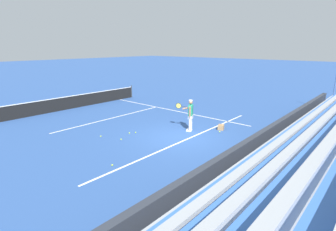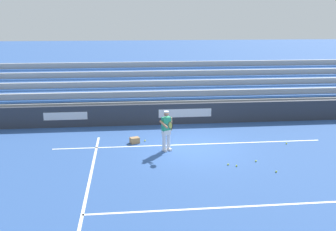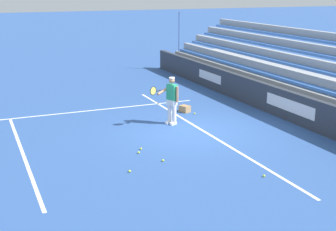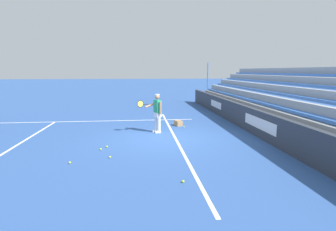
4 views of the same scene
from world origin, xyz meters
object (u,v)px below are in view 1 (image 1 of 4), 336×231
at_px(tennis_ball_toward_net, 220,132).
at_px(tennis_ball_stray_back, 129,133).
at_px(tennis_net, 76,101).
at_px(tennis_player, 190,115).
at_px(tennis_ball_far_left, 121,139).
at_px(tennis_ball_near_player, 136,132).
at_px(ball_box_cardboard, 221,127).
at_px(tennis_ball_on_baseline, 101,136).
at_px(tennis_ball_by_box, 112,165).

bearing_deg(tennis_ball_toward_net, tennis_ball_stray_back, 133.42).
bearing_deg(tennis_net, tennis_player, -83.41).
bearing_deg(tennis_ball_far_left, tennis_ball_near_player, 11.56).
xyz_separation_m(tennis_ball_far_left, tennis_net, (2.24, 7.97, 0.46)).
xyz_separation_m(ball_box_cardboard, tennis_ball_far_left, (-4.68, 2.88, -0.10)).
bearing_deg(tennis_net, tennis_ball_on_baseline, -111.03).
height_order(ball_box_cardboard, tennis_ball_by_box, ball_box_cardboard).
xyz_separation_m(tennis_ball_by_box, tennis_net, (4.32, 9.97, 0.46)).
bearing_deg(tennis_ball_toward_net, tennis_ball_far_left, 143.78).
bearing_deg(tennis_player, tennis_ball_near_player, 138.04).
distance_m(tennis_player, tennis_net, 9.76).
xyz_separation_m(tennis_ball_stray_back, tennis_ball_far_left, (-0.90, -0.42, 0.00)).
bearing_deg(tennis_ball_near_player, tennis_ball_toward_net, -47.65).
distance_m(ball_box_cardboard, tennis_ball_on_baseline, 6.47).
xyz_separation_m(tennis_ball_on_baseline, tennis_ball_far_left, (0.39, -1.13, 0.00)).
bearing_deg(tennis_player, tennis_ball_toward_net, -58.07).
bearing_deg(ball_box_cardboard, tennis_ball_far_left, 148.41).
xyz_separation_m(ball_box_cardboard, tennis_ball_on_baseline, (-5.07, 4.01, -0.10)).
height_order(tennis_ball_on_baseline, tennis_ball_by_box, same).
relative_size(tennis_ball_on_baseline, tennis_ball_by_box, 1.00).
relative_size(ball_box_cardboard, tennis_ball_by_box, 6.06).
relative_size(tennis_ball_toward_net, tennis_ball_by_box, 1.00).
bearing_deg(ball_box_cardboard, tennis_ball_toward_net, -156.67).
distance_m(tennis_ball_by_box, tennis_net, 10.88).
bearing_deg(tennis_ball_toward_net, ball_box_cardboard, 23.33).
bearing_deg(tennis_ball_near_player, ball_box_cardboard, -41.69).
xyz_separation_m(tennis_player, tennis_ball_on_baseline, (-3.75, 2.85, -0.86)).
distance_m(tennis_ball_stray_back, tennis_ball_near_player, 0.33).
relative_size(tennis_ball_on_baseline, tennis_net, 0.01).
bearing_deg(tennis_ball_far_left, tennis_ball_on_baseline, 108.91).
height_order(tennis_ball_toward_net, tennis_net, tennis_net).
xyz_separation_m(tennis_ball_by_box, tennis_ball_near_player, (3.26, 2.25, 0.00)).
bearing_deg(tennis_net, ball_box_cardboard, -77.32).
distance_m(tennis_ball_on_baseline, tennis_ball_stray_back, 1.47).
xyz_separation_m(tennis_ball_by_box, tennis_ball_far_left, (2.08, 2.00, 0.00)).
relative_size(tennis_ball_by_box, tennis_net, 0.01).
distance_m(tennis_ball_near_player, tennis_ball_far_left, 1.20).
xyz_separation_m(tennis_ball_toward_net, tennis_ball_stray_back, (-3.31, 3.50, 0.00)).
xyz_separation_m(tennis_ball_stray_back, tennis_ball_near_player, (0.28, -0.17, 0.00)).
distance_m(tennis_player, ball_box_cardboard, 1.92).
height_order(tennis_ball_on_baseline, tennis_ball_near_player, same).
relative_size(tennis_ball_stray_back, tennis_net, 0.01).
bearing_deg(tennis_ball_stray_back, ball_box_cardboard, -41.06).
distance_m(tennis_player, tennis_ball_on_baseline, 4.79).
xyz_separation_m(tennis_player, tennis_ball_near_player, (-2.18, 1.96, -0.86)).
height_order(tennis_ball_on_baseline, tennis_ball_toward_net, same).
height_order(tennis_ball_stray_back, tennis_ball_far_left, same).
bearing_deg(tennis_ball_on_baseline, tennis_ball_toward_net, -42.52).
bearing_deg(tennis_ball_by_box, tennis_ball_stray_back, 39.13).
height_order(tennis_ball_on_baseline, tennis_ball_far_left, same).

